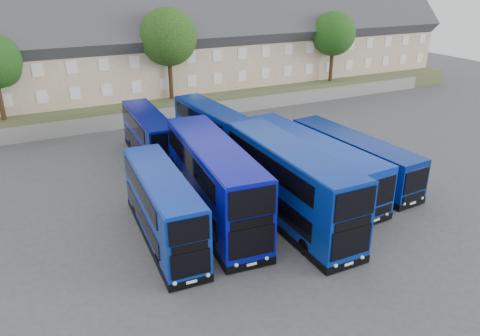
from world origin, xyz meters
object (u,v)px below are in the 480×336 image
tree_mid (169,39)px  dd_front_mid (214,183)px  dd_front_left (163,209)px  coach_east_a (310,163)px  tree_far (339,24)px  tree_east (334,35)px

tree_mid → dd_front_mid: bearing=-102.5°
dd_front_left → coach_east_a: (11.55, 2.34, -0.19)m
tree_far → coach_east_a: bearing=-129.9°
dd_front_left → coach_east_a: size_ratio=0.76×
coach_east_a → tree_mid: tree_mid is taller
dd_front_left → dd_front_mid: 3.80m
dd_front_mid → tree_far: 42.61m
dd_front_left → coach_east_a: 11.79m
dd_front_mid → tree_east: 33.51m
dd_front_mid → tree_east: (24.95, 21.81, 4.98)m
tree_east → tree_far: 9.23m
dd_front_mid → tree_mid: size_ratio=1.36×
coach_east_a → tree_east: bearing=46.1°
coach_east_a → tree_mid: (-2.99, 21.04, 6.28)m
dd_front_left → tree_east: tree_east is taller
dd_front_left → dd_front_mid: dd_front_mid is taller
dd_front_mid → coach_east_a: dd_front_mid is taller
dd_front_mid → coach_east_a: size_ratio=0.93×
dd_front_mid → tree_east: bearing=46.5°
dd_front_mid → tree_mid: tree_mid is taller
dd_front_left → coach_east_a: bearing=14.5°
tree_mid → tree_east: size_ratio=1.12×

